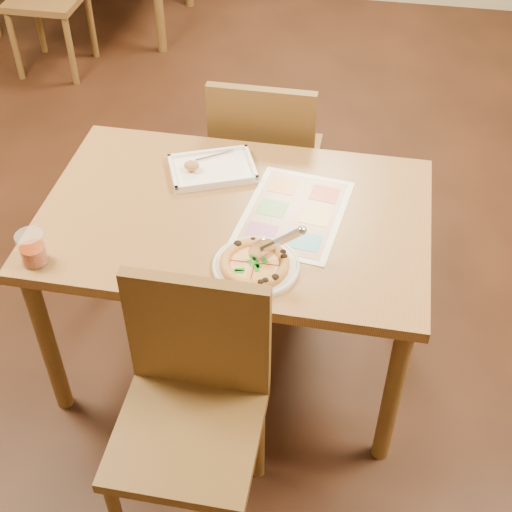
% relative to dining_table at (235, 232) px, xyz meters
% --- Properties ---
extents(room, '(7.00, 7.00, 7.00)m').
position_rel_dining_table_xyz_m(room, '(0.00, 0.00, 0.72)').
color(room, black).
rests_on(room, ground).
extents(dining_table, '(1.30, 0.85, 0.72)m').
position_rel_dining_table_xyz_m(dining_table, '(0.00, 0.00, 0.00)').
color(dining_table, olive).
rests_on(dining_table, ground).
extents(chair_near, '(0.42, 0.42, 0.47)m').
position_rel_dining_table_xyz_m(chair_near, '(0.00, -0.60, -0.07)').
color(chair_near, brown).
rests_on(chair_near, ground).
extents(chair_far, '(0.42, 0.42, 0.47)m').
position_rel_dining_table_xyz_m(chair_far, '(-0.00, 0.60, -0.07)').
color(chair_far, brown).
rests_on(chair_far, ground).
extents(plate, '(0.34, 0.34, 0.01)m').
position_rel_dining_table_xyz_m(plate, '(0.12, -0.25, 0.09)').
color(plate, silver).
rests_on(plate, dining_table).
extents(pizza, '(0.22, 0.22, 0.03)m').
position_rel_dining_table_xyz_m(pizza, '(0.12, -0.26, 0.11)').
color(pizza, '#E1984D').
rests_on(pizza, plate).
extents(pizza_cutter, '(0.16, 0.09, 0.10)m').
position_rel_dining_table_xyz_m(pizza_cutter, '(0.17, -0.23, 0.17)').
color(pizza_cutter, silver).
rests_on(pizza_cutter, pizza).
extents(appetizer_tray, '(0.35, 0.30, 0.06)m').
position_rel_dining_table_xyz_m(appetizer_tray, '(-0.13, 0.21, 0.10)').
color(appetizer_tray, white).
rests_on(appetizer_tray, dining_table).
extents(glass_tumbler, '(0.09, 0.09, 0.11)m').
position_rel_dining_table_xyz_m(glass_tumbler, '(-0.56, -0.34, 0.13)').
color(glass_tumbler, maroon).
rests_on(glass_tumbler, dining_table).
extents(menu, '(0.38, 0.49, 0.00)m').
position_rel_dining_table_xyz_m(menu, '(0.20, 0.03, 0.09)').
color(menu, white).
rests_on(menu, dining_table).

